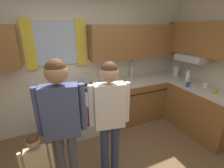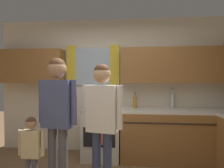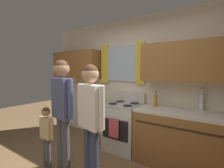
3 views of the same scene
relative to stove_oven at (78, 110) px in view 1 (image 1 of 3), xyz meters
name	(u,v)px [view 1 (image 1 of 3)]	position (x,y,z in m)	size (l,w,h in m)	color
back_wall_unit	(82,56)	(0.22, 0.28, 0.98)	(4.60, 0.42, 2.60)	beige
kitchen_counter_run	(160,102)	(1.69, -0.34, -0.02)	(2.13, 1.85, 0.90)	brown
stove_oven	(78,110)	(0.00, 0.00, 0.00)	(0.66, 0.67, 1.10)	beige
bottle_oil_amber	(105,78)	(0.60, 0.09, 0.54)	(0.06, 0.06, 0.29)	#B27223
bottle_milk_white	(187,78)	(2.05, -0.61, 0.55)	(0.08, 0.08, 0.31)	white
bottle_tall_clear	(132,71)	(1.30, 0.24, 0.57)	(0.07, 0.07, 0.37)	silver
mug_cobalt_blue	(188,84)	(1.96, -0.72, 0.48)	(0.11, 0.07, 0.08)	#2D479E
mug_mustard_yellow	(215,91)	(2.12, -1.15, 0.48)	(0.12, 0.08, 0.09)	gold
mug_ceramic_white	(205,85)	(2.23, -0.88, 0.48)	(0.13, 0.08, 0.09)	white
water_pitcher	(176,71)	(2.27, -0.10, 0.54)	(0.19, 0.11, 0.22)	silver
adult_holding_child	(62,117)	(-0.39, -1.15, 0.60)	(0.52, 0.24, 1.70)	#4C4C51
adult_in_plaid	(110,110)	(0.17, -1.15, 0.55)	(0.50, 0.22, 1.62)	#2D3856
small_child	(38,164)	(-0.69, -1.23, 0.14)	(0.33, 0.13, 0.97)	#4C4C56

